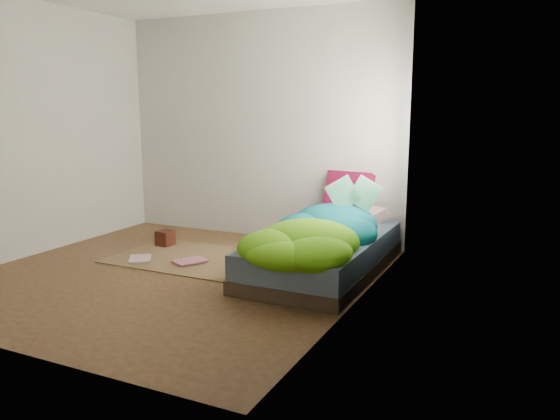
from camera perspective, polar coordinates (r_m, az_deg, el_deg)
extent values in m
cube|color=#462A1B|center=(5.18, -11.18, -6.69)|extent=(3.50, 3.50, 0.00)
cube|color=beige|center=(6.44, -2.20, 8.65)|extent=(3.50, 0.04, 2.60)
cube|color=beige|center=(6.17, -24.92, 7.58)|extent=(0.04, 3.50, 2.60)
cube|color=beige|center=(4.14, 8.15, 7.40)|extent=(0.04, 3.50, 2.60)
cube|color=white|center=(5.01, 11.15, 9.01)|extent=(0.01, 1.00, 1.20)
cube|color=#3C2C21|center=(5.20, 4.59, -5.75)|extent=(1.00, 2.00, 0.12)
cube|color=#4E5B7D|center=(5.16, 4.61, -3.94)|extent=(0.98, 1.96, 0.22)
cube|color=brown|center=(5.69, -9.09, -4.97)|extent=(1.60, 1.10, 0.01)
cube|color=silver|center=(5.84, 7.99, -0.53)|extent=(0.64, 0.51, 0.12)
cube|color=#4E051B|center=(5.94, 7.14, 1.52)|extent=(0.51, 0.20, 0.50)
cube|color=#34150C|center=(6.22, -11.89, -2.88)|extent=(0.18, 0.18, 0.16)
imported|color=silver|center=(5.71, -15.48, -5.00)|extent=(0.34, 0.36, 0.02)
imported|color=#CF7785|center=(5.59, -9.98, -5.06)|extent=(0.34, 0.38, 0.03)
imported|color=tan|center=(5.13, -4.69, -6.43)|extent=(0.27, 0.32, 0.02)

